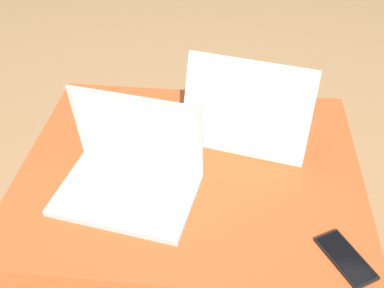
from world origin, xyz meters
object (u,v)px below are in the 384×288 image
Objects in this scene: laptop_near at (130,172)px; cell_phone at (346,258)px; laptop_far at (248,119)px; backpack at (230,118)px.

laptop_near is 2.38× the size of cell_phone.
laptop_far reaches higher than cell_phone.
laptop_near is 0.95× the size of laptop_far.
cell_phone is at bearing 129.56° from laptop_far.
laptop_far reaches higher than laptop_near.
cell_phone is at bearing 112.33° from backpack.
laptop_near is 0.81× the size of backpack.
cell_phone is (0.51, -0.17, -0.05)m from laptop_near.
backpack reaches higher than cell_phone.
backpack is at bearing -69.62° from laptop_far.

